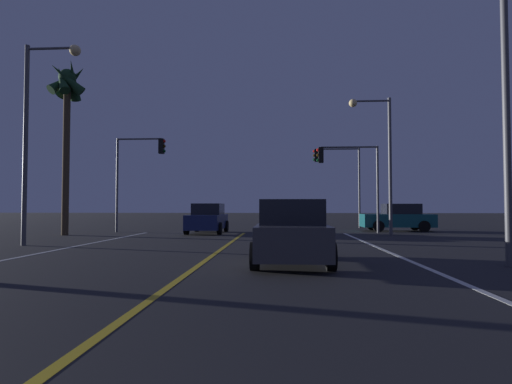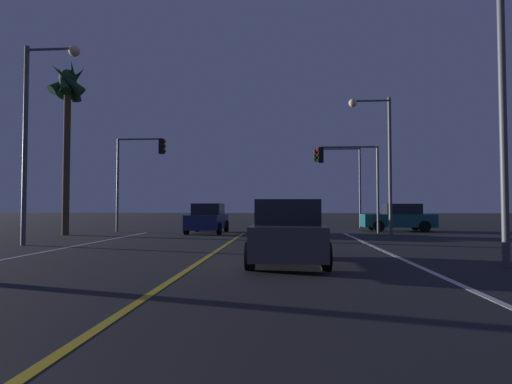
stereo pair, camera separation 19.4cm
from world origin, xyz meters
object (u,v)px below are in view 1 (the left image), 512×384
object	(u,v)px
street_lamp_right_near	(485,65)
car_lead_same_lane	(291,233)
palm_tree_left_mid	(67,97)
traffic_light_far_right	(337,169)
car_oncoming	(208,219)
car_crossing_side	(398,218)
traffic_light_near_left	(140,162)
traffic_light_near_right	(347,168)
street_lamp_left_mid	(39,117)
street_lamp_right_far	(380,147)

from	to	relation	value
street_lamp_right_near	car_lead_same_lane	bearing A→B (deg)	-2.60
palm_tree_left_mid	traffic_light_far_right	bearing A→B (deg)	28.21
car_oncoming	car_crossing_side	xyz separation A→B (m)	(11.48, 2.63, 0.00)
car_crossing_side	traffic_light_near_left	xyz separation A→B (m)	(-15.73, -1.99, 3.35)
traffic_light_far_right	street_lamp_right_near	bearing A→B (deg)	93.84
car_oncoming	traffic_light_near_right	distance (m)	8.60
street_lamp_left_mid	palm_tree_left_mid	bearing A→B (deg)	108.81
street_lamp_right_far	car_lead_same_lane	bearing A→B (deg)	65.48
car_oncoming	car_crossing_side	bearing A→B (deg)	102.88
car_lead_same_lane	palm_tree_left_mid	xyz separation A→B (m)	(-11.75, 10.03, 6.63)
car_crossing_side	traffic_light_near_right	world-z (taller)	traffic_light_near_right
traffic_light_near_left	street_lamp_left_mid	world-z (taller)	street_lamp_left_mid
traffic_light_near_right	traffic_light_near_left	world-z (taller)	traffic_light_near_left
car_lead_same_lane	street_lamp_left_mid	bearing A→B (deg)	66.05
traffic_light_far_right	street_lamp_left_mid	size ratio (longest dim) A/B	0.72
car_oncoming	street_lamp_right_near	world-z (taller)	street_lamp_right_near
traffic_light_near_left	traffic_light_far_right	xyz separation A→B (m)	(12.49, 5.50, 0.06)
traffic_light_far_right	street_lamp_left_mid	bearing A→B (deg)	45.84
car_lead_same_lane	street_lamp_left_mid	distance (m)	11.54
car_crossing_side	traffic_light_far_right	bearing A→B (deg)	-47.36
car_oncoming	street_lamp_right_near	size ratio (longest dim) A/B	0.53
car_crossing_side	car_lead_same_lane	size ratio (longest dim) A/B	1.00
car_lead_same_lane	traffic_light_near_right	world-z (taller)	traffic_light_near_right
palm_tree_left_mid	street_lamp_left_mid	bearing A→B (deg)	-71.19
traffic_light_near_right	traffic_light_near_left	distance (m)	12.30
traffic_light_near_right	street_lamp_right_far	distance (m)	2.55
car_crossing_side	car_oncoming	bearing A→B (deg)	12.88
street_lamp_right_near	street_lamp_right_far	distance (m)	11.19
street_lamp_left_mid	palm_tree_left_mid	size ratio (longest dim) A/B	0.84
street_lamp_right_near	car_crossing_side	bearing A→B (deg)	-97.52
street_lamp_right_far	car_crossing_side	bearing A→B (deg)	-117.26
car_crossing_side	car_lead_same_lane	xyz separation A→B (m)	(-7.00, -14.84, 0.00)
car_crossing_side	street_lamp_right_near	bearing A→B (deg)	82.48
car_lead_same_lane	traffic_light_near_left	world-z (taller)	traffic_light_near_left
traffic_light_far_right	traffic_light_near_left	bearing A→B (deg)	23.76
car_lead_same_lane	traffic_light_far_right	bearing A→B (deg)	-11.59
street_lamp_right_near	street_lamp_right_far	world-z (taller)	street_lamp_right_near
palm_tree_left_mid	car_oncoming	bearing A→B (deg)	16.74
street_lamp_left_mid	palm_tree_left_mid	xyz separation A→B (m)	(-1.93, 5.67, 2.40)
car_oncoming	street_lamp_right_near	bearing A→B (deg)	37.36
car_crossing_side	traffic_light_far_right	size ratio (longest dim) A/B	0.75
traffic_light_near_right	car_lead_same_lane	bearing A→B (deg)	74.50
car_oncoming	traffic_light_far_right	distance (m)	10.83
car_oncoming	traffic_light_far_right	bearing A→B (deg)	126.65
car_oncoming	traffic_light_near_left	xyz separation A→B (m)	(-4.24, 0.64, 3.35)
car_crossing_side	car_lead_same_lane	bearing A→B (deg)	64.75
traffic_light_near_left	street_lamp_left_mid	size ratio (longest dim) A/B	0.71
car_oncoming	palm_tree_left_mid	bearing A→B (deg)	-73.26
car_crossing_side	street_lamp_right_far	size ratio (longest dim) A/B	0.59
car_lead_same_lane	street_lamp_right_near	bearing A→B (deg)	-92.60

